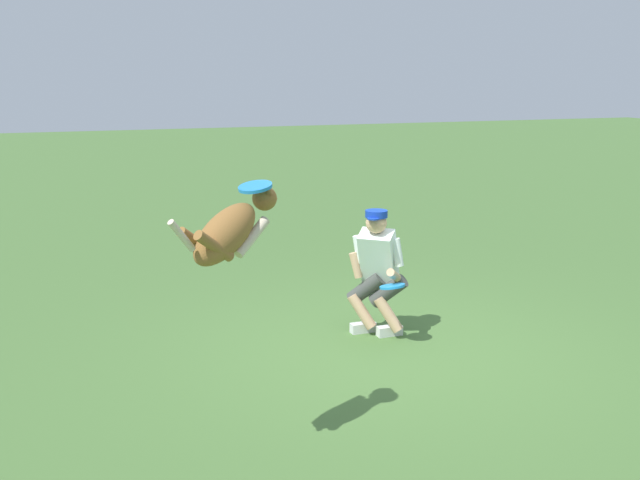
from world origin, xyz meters
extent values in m
plane|color=#456A33|center=(0.00, 0.00, 0.00)|extent=(60.00, 60.00, 0.00)
cube|color=silver|center=(0.03, -0.60, 0.05)|extent=(0.26, 0.10, 0.10)
cylinder|color=tan|center=(0.06, -0.56, 0.24)|extent=(0.30, 0.28, 0.37)
cylinder|color=#404340|center=(0.00, -0.60, 0.47)|extent=(0.40, 0.38, 0.37)
cube|color=silver|center=(-0.19, -0.42, 0.05)|extent=(0.26, 0.10, 0.10)
cylinder|color=tan|center=(-0.15, -0.38, 0.24)|extent=(0.30, 0.28, 0.37)
cylinder|color=#404340|center=(-0.18, -0.44, 0.47)|extent=(0.40, 0.38, 0.37)
cube|color=silver|center=(-0.11, -0.54, 0.81)|extent=(0.52, 0.53, 0.58)
cylinder|color=silver|center=(0.06, -0.66, 0.87)|extent=(0.16, 0.16, 0.29)
cylinder|color=silver|center=(-0.24, -0.39, 0.87)|extent=(0.16, 0.16, 0.29)
cylinder|color=tan|center=(-0.13, -0.23, 0.69)|extent=(0.25, 0.27, 0.19)
cylinder|color=tan|center=(0.10, -0.64, 0.71)|extent=(0.16, 0.16, 0.27)
sphere|color=tan|center=(-0.04, -0.47, 1.17)|extent=(0.21, 0.21, 0.21)
cylinder|color=#1436A8|center=(-0.04, -0.47, 1.26)|extent=(0.22, 0.22, 0.07)
cylinder|color=#1436A8|center=(0.02, -0.39, 1.23)|extent=(0.12, 0.12, 0.02)
ellipsoid|color=olive|center=(1.93, 1.47, 1.59)|extent=(0.67, 0.55, 0.51)
ellipsoid|color=beige|center=(1.79, 1.39, 1.57)|extent=(0.13, 0.18, 0.16)
sphere|color=olive|center=(1.60, 1.27, 1.78)|extent=(0.17, 0.17, 0.17)
cone|color=olive|center=(1.52, 1.22, 1.76)|extent=(0.12, 0.12, 0.09)
cone|color=olive|center=(1.59, 1.32, 1.85)|extent=(0.06, 0.06, 0.07)
cone|color=olive|center=(1.64, 1.23, 1.85)|extent=(0.06, 0.06, 0.07)
cylinder|color=beige|center=(1.74, 1.45, 1.55)|extent=(0.30, 0.22, 0.25)
cylinder|color=beige|center=(1.82, 1.31, 1.55)|extent=(0.30, 0.22, 0.25)
cylinder|color=olive|center=(2.03, 1.62, 1.55)|extent=(0.30, 0.22, 0.25)
cylinder|color=olive|center=(2.11, 1.49, 1.55)|extent=(0.30, 0.22, 0.25)
cylinder|color=beige|center=(2.24, 1.66, 1.64)|extent=(0.19, 0.14, 0.23)
cylinder|color=#2385D9|center=(1.69, 1.36, 1.87)|extent=(0.32, 0.32, 0.08)
cylinder|color=#2088DA|center=(-0.06, -0.13, 0.61)|extent=(0.27, 0.27, 0.08)
camera|label=1|loc=(3.01, 6.15, 2.62)|focal=42.35mm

